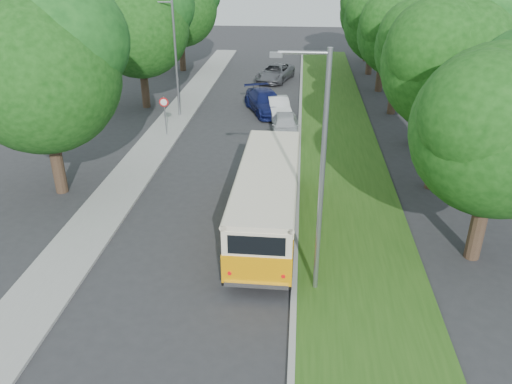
# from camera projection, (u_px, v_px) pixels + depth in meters

# --- Properties ---
(ground) EXTENTS (120.00, 120.00, 0.00)m
(ground) POSITION_uv_depth(u_px,v_px,m) (203.00, 244.00, 19.45)
(ground) COLOR #2B2B2E
(ground) RESTS_ON ground
(curb) EXTENTS (0.20, 70.00, 0.15)m
(curb) POSITION_uv_depth(u_px,v_px,m) (297.00, 190.00, 23.60)
(curb) COLOR gray
(curb) RESTS_ON ground
(grass_verge) EXTENTS (4.50, 70.00, 0.13)m
(grass_verge) POSITION_uv_depth(u_px,v_px,m) (348.00, 192.00, 23.42)
(grass_verge) COLOR #254F15
(grass_verge) RESTS_ON ground
(sidewalk) EXTENTS (2.20, 70.00, 0.12)m
(sidewalk) POSITION_uv_depth(u_px,v_px,m) (125.00, 184.00, 24.28)
(sidewalk) COLOR gray
(sidewalk) RESTS_ON ground
(treeline) EXTENTS (24.27, 41.91, 9.46)m
(treeline) POSITION_uv_depth(u_px,v_px,m) (297.00, 23.00, 32.67)
(treeline) COLOR #332319
(treeline) RESTS_ON ground
(lamppost_near) EXTENTS (1.71, 0.16, 8.00)m
(lamppost_near) POSITION_uv_depth(u_px,v_px,m) (319.00, 171.00, 14.95)
(lamppost_near) COLOR gray
(lamppost_near) RESTS_ON ground
(lamppost_far) EXTENTS (1.71, 0.16, 7.50)m
(lamppost_far) POSITION_uv_depth(u_px,v_px,m) (174.00, 55.00, 32.32)
(lamppost_far) COLOR gray
(lamppost_far) RESTS_ON ground
(warning_sign) EXTENTS (0.56, 0.10, 2.50)m
(warning_sign) POSITION_uv_depth(u_px,v_px,m) (164.00, 109.00, 29.77)
(warning_sign) COLOR gray
(warning_sign) RESTS_ON ground
(vintage_bus) EXTENTS (2.45, 9.24, 2.74)m
(vintage_bus) POSITION_uv_depth(u_px,v_px,m) (267.00, 199.00, 19.88)
(vintage_bus) COLOR orange
(vintage_bus) RESTS_ON ground
(car_silver) EXTENTS (1.81, 4.11, 1.38)m
(car_silver) POSITION_uv_depth(u_px,v_px,m) (285.00, 126.00, 30.18)
(car_silver) COLOR silver
(car_silver) RESTS_ON ground
(car_white) EXTENTS (2.08, 4.08, 1.28)m
(car_white) POSITION_uv_depth(u_px,v_px,m) (278.00, 107.00, 33.89)
(car_white) COLOR silver
(car_white) RESTS_ON ground
(car_blue) EXTENTS (3.80, 5.58, 1.50)m
(car_blue) POSITION_uv_depth(u_px,v_px,m) (266.00, 102.00, 34.68)
(car_blue) COLOR #121951
(car_blue) RESTS_ON ground
(car_grey) EXTENTS (3.54, 5.46, 1.40)m
(car_grey) POSITION_uv_depth(u_px,v_px,m) (275.00, 73.00, 42.93)
(car_grey) COLOR #585960
(car_grey) RESTS_ON ground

